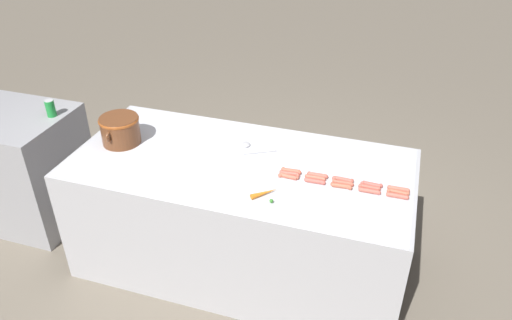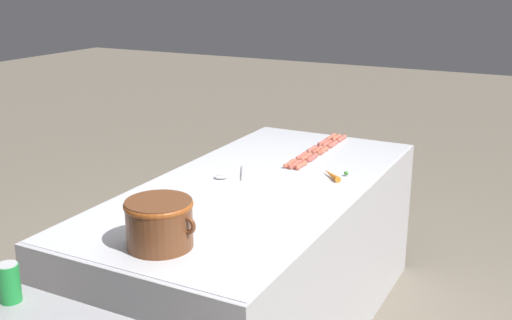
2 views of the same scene
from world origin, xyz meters
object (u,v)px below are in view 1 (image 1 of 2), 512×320
at_px(hot_dog_4, 288,176).
at_px(hot_dog_5, 398,192).
at_px(hot_dog_7, 343,183).
at_px(hot_dog_10, 399,189).
at_px(hot_dog_12, 343,180).
at_px(hot_dog_14, 291,171).
at_px(bean_pot, 120,128).
at_px(serving_spoon, 251,147).
at_px(hot_dog_0, 397,196).
at_px(hot_dog_2, 341,186).
at_px(hot_dog_8, 315,178).
at_px(hot_dog_6, 370,187).
at_px(hot_dog_9, 290,174).
at_px(hot_dog_11, 372,185).
at_px(hot_dog_3, 315,181).
at_px(hot_dog_13, 318,175).
at_px(back_cabinet, 22,167).
at_px(carrot, 265,193).
at_px(soda_can, 50,108).
at_px(hot_dog_1, 370,191).

bearing_deg(hot_dog_4, hot_dog_5, -86.79).
distance_m(hot_dog_7, hot_dog_10, 0.32).
xyz_separation_m(hot_dog_5, hot_dog_12, (0.03, 0.33, 0.00)).
xyz_separation_m(hot_dog_12, hot_dog_14, (-0.00, 0.32, 0.00)).
distance_m(bean_pot, serving_spoon, 0.89).
bearing_deg(hot_dog_0, hot_dog_2, 89.95).
bearing_deg(hot_dog_8, hot_dog_6, -90.15).
xyz_separation_m(hot_dog_9, hot_dog_14, (0.03, -0.00, 0.00)).
xyz_separation_m(hot_dog_0, hot_dog_2, (0.00, 0.32, 0.00)).
height_order(hot_dog_2, hot_dog_11, same).
bearing_deg(hot_dog_2, hot_dog_0, -90.05).
distance_m(hot_dog_7, hot_dog_11, 0.17).
relative_size(hot_dog_5, hot_dog_8, 1.00).
bearing_deg(hot_dog_3, hot_dog_14, 68.06).
distance_m(hot_dog_12, serving_spoon, 0.68).
xyz_separation_m(hot_dog_0, hot_dog_9, (0.03, 0.65, 0.00)).
height_order(hot_dog_4, hot_dog_13, same).
bearing_deg(hot_dog_8, bean_pot, 88.29).
distance_m(back_cabinet, hot_dog_2, 2.50).
height_order(hot_dog_4, hot_dog_8, same).
bearing_deg(hot_dog_2, hot_dog_3, 89.85).
distance_m(hot_dog_6, hot_dog_8, 0.33).
bearing_deg(carrot, hot_dog_3, -49.36).
height_order(hot_dog_13, soda_can, soda_can).
bearing_deg(hot_dog_0, hot_dog_7, 83.76).
bearing_deg(hot_dog_9, soda_can, 85.45).
distance_m(hot_dog_6, hot_dog_7, 0.16).
bearing_deg(serving_spoon, hot_dog_11, -103.93).
relative_size(hot_dog_5, hot_dog_12, 1.00).
relative_size(hot_dog_3, hot_dog_5, 1.00).
relative_size(hot_dog_1, hot_dog_13, 1.00).
height_order(back_cabinet, hot_dog_3, back_cabinet).
relative_size(hot_dog_6, hot_dog_9, 1.00).
bearing_deg(serving_spoon, hot_dog_5, -103.51).
distance_m(back_cabinet, hot_dog_9, 2.18).
height_order(hot_dog_6, hot_dog_9, same).
relative_size(hot_dog_9, hot_dog_11, 1.00).
bearing_deg(hot_dog_3, hot_dog_4, 89.91).
bearing_deg(hot_dog_1, hot_dog_14, 82.20).
height_order(hot_dog_5, soda_can, soda_can).
relative_size(hot_dog_2, hot_dog_5, 1.00).
xyz_separation_m(hot_dog_5, soda_can, (0.14, 2.47, 0.10)).
xyz_separation_m(hot_dog_7, hot_dog_8, (0.00, 0.17, 0.00)).
bearing_deg(hot_dog_13, serving_spoon, 67.72).
bearing_deg(hot_dog_9, hot_dog_11, -86.00).
height_order(hot_dog_7, hot_dog_10, same).
xyz_separation_m(hot_dog_2, hot_dog_14, (0.07, 0.32, 0.00)).
height_order(hot_dog_2, hot_dog_14, same).
distance_m(hot_dog_0, hot_dog_12, 0.33).
bearing_deg(hot_dog_4, hot_dog_6, -85.84).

